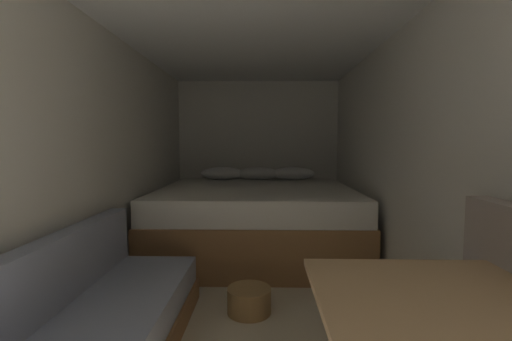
# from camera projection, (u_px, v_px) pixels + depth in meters

# --- Properties ---
(ground_plane) EXTENTS (7.11, 7.11, 0.00)m
(ground_plane) POSITION_uv_depth(u_px,v_px,m) (252.00, 313.00, 2.55)
(ground_plane) COLOR beige
(wall_back) EXTENTS (2.38, 0.05, 2.13)m
(wall_back) POSITION_uv_depth(u_px,v_px,m) (258.00, 156.00, 5.04)
(wall_back) COLOR silver
(wall_back) RESTS_ON ground
(wall_left) EXTENTS (0.05, 5.11, 2.13)m
(wall_left) POSITION_uv_depth(u_px,v_px,m) (90.00, 168.00, 2.49)
(wall_left) COLOR silver
(wall_left) RESTS_ON ground
(wall_right) EXTENTS (0.05, 5.11, 2.13)m
(wall_right) POSITION_uv_depth(u_px,v_px,m) (417.00, 168.00, 2.44)
(wall_right) COLOR silver
(wall_right) RESTS_ON ground
(ceiling_slab) EXTENTS (2.38, 5.11, 0.05)m
(ceiling_slab) POSITION_uv_depth(u_px,v_px,m) (251.00, 10.00, 2.38)
(ceiling_slab) COLOR white
(ceiling_slab) RESTS_ON wall_left
(bed) EXTENTS (2.16, 2.05, 0.92)m
(bed) POSITION_uv_depth(u_px,v_px,m) (256.00, 218.00, 4.02)
(bed) COLOR olive
(bed) RESTS_ON ground
(dinette_table) EXTENTS (0.80, 0.67, 0.75)m
(dinette_table) POSITION_uv_depth(u_px,v_px,m) (437.00, 321.00, 1.13)
(dinette_table) COLOR tan
(dinette_table) RESTS_ON ground
(wicker_basket) EXTENTS (0.32, 0.32, 0.18)m
(wicker_basket) POSITION_uv_depth(u_px,v_px,m) (249.00, 300.00, 2.55)
(wicker_basket) COLOR olive
(wicker_basket) RESTS_ON ground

